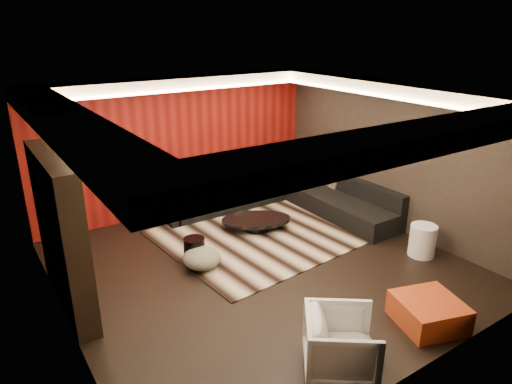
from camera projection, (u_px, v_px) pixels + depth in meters
floor at (261, 266)px, 7.52m from camera, size 6.00×6.00×0.02m
ceiling at (262, 93)px, 6.54m from camera, size 6.00×6.00×0.02m
wall_back at (179, 145)px, 9.38m from camera, size 6.00×0.02×2.80m
wall_left at (55, 232)px, 5.47m from camera, size 0.02×6.00×2.80m
wall_right at (393, 156)px, 8.60m from camera, size 0.02×6.00×2.80m
red_feature_wall at (180, 145)px, 9.35m from camera, size 5.98×0.05×2.78m
soffit_back at (182, 83)px, 8.69m from camera, size 6.00×0.60×0.22m
soffit_front at (417, 139)px, 4.48m from camera, size 6.00×0.60×0.22m
soffit_left at (66, 123)px, 5.18m from camera, size 0.60×4.80×0.22m
soffit_right at (389, 88)px, 7.99m from camera, size 0.60×4.80×0.22m
cove_back at (190, 89)px, 8.46m from camera, size 4.80×0.08×0.04m
cove_front at (389, 141)px, 4.78m from camera, size 4.80×0.08×0.04m
cove_left at (97, 127)px, 5.39m from camera, size 0.08×4.80×0.04m
cove_right at (375, 95)px, 7.84m from camera, size 0.08×4.80×0.04m
tv_surround at (61, 234)px, 6.12m from camera, size 0.30×2.00×2.20m
tv_screen at (70, 207)px, 6.09m from camera, size 0.04×1.30×0.80m
tv_shelf at (78, 257)px, 6.35m from camera, size 0.04×1.60×0.04m
rug at (271, 231)px, 8.75m from camera, size 4.24×3.33×0.02m
coffee_table at (256, 224)px, 8.78m from camera, size 1.76×1.76×0.22m
drum_stool at (194, 250)px, 7.56m from camera, size 0.41×0.41×0.41m
striped_pouf at (202, 258)px, 7.37m from camera, size 0.69×0.69×0.34m
white_side_table at (422, 241)px, 7.77m from camera, size 0.51×0.51×0.55m
orange_ottoman at (428, 312)px, 6.02m from camera, size 0.99×0.99×0.35m
armchair at (341, 344)px, 5.12m from camera, size 1.12×1.12×0.74m
sectional_sofa at (279, 196)px, 9.79m from camera, size 3.65×3.50×0.75m
throw_pillows at (263, 176)px, 9.93m from camera, size 3.19×1.68×0.50m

